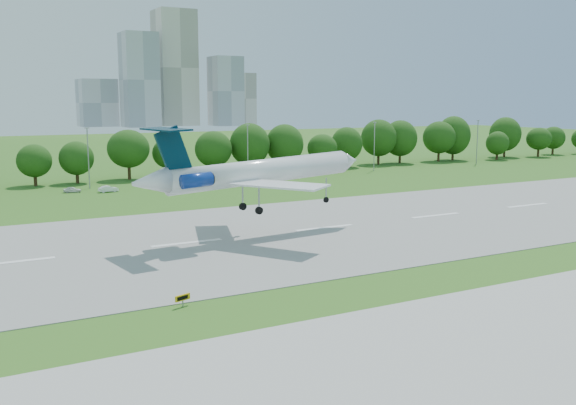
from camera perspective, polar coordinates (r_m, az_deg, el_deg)
The scene contains 9 objects.
ground at distance 69.38m, azimuth 14.28°, elevation -5.80°, with size 600.00×600.00×0.00m, color #285F19.
runway at distance 88.78m, azimuth 3.27°, elevation -2.28°, with size 400.00×45.00×0.08m, color gray.
tree_line at distance 148.64m, azimuth -10.51°, elevation 4.54°, with size 288.40×8.40×10.40m.
light_poles at distance 138.38m, azimuth -10.20°, elevation 4.29°, with size 175.90×0.25×12.19m.
skyline at distance 463.36m, azimuth -10.38°, elevation 10.50°, with size 127.00×52.00×80.00m.
airliner at distance 81.97m, azimuth -3.31°, elevation 2.74°, with size 34.05×24.63×11.40m.
taxi_sign_left at distance 56.10m, azimuth -9.35°, elevation -8.36°, with size 1.48×0.64×1.05m.
service_vehicle_a at distance 128.36m, azimuth -15.68°, elevation 1.17°, with size 1.31×3.75×1.23m, color white.
service_vehicle_b at distance 129.77m, azimuth -18.63°, elevation 1.09°, with size 1.31×3.26×1.11m, color white.
Camera 1 is at (-46.05, -48.88, 17.42)m, focal length 40.00 mm.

